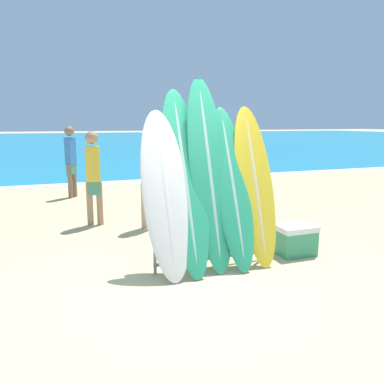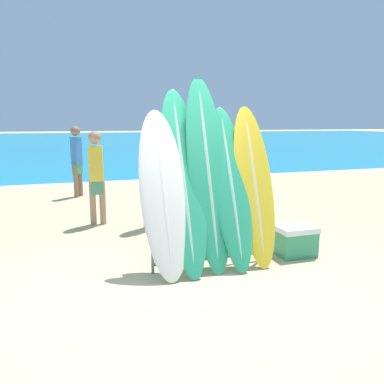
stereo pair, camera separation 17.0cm
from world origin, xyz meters
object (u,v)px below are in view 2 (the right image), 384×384
object	(u,v)px
surfboard_slot_0	(163,193)
person_near_water	(151,177)
person_far_left	(96,174)
surfboard_rack	(210,233)
cooler_box	(295,241)
person_far_right	(222,169)
surfboard_slot_1	(183,180)
surfboard_slot_3	(231,187)
surfboard_slot_2	(208,172)
surfboard_slot_4	(254,185)
person_mid_beach	(77,159)

from	to	relation	value
surfboard_slot_0	person_near_water	xyz separation A→B (m)	(0.26, 2.07, -0.10)
surfboard_slot_0	person_far_left	distance (m)	2.70
surfboard_rack	cooler_box	bearing A→B (deg)	1.55
person_far_left	person_far_right	size ratio (longest dim) A/B	1.12
surfboard_slot_1	surfboard_slot_3	size ratio (longest dim) A/B	1.11
surfboard_slot_1	surfboard_slot_3	xyz separation A→B (m)	(0.64, -0.07, -0.12)
surfboard_slot_2	person_far_right	world-z (taller)	surfboard_slot_2
surfboard_slot_2	person_far_left	bearing A→B (deg)	116.77
person_far_left	cooler_box	size ratio (longest dim) A/B	3.19
person_far_left	surfboard_slot_3	bearing A→B (deg)	-52.20
surfboard_rack	surfboard_slot_3	size ratio (longest dim) A/B	0.75
surfboard_slot_4	surfboard_slot_1	bearing A→B (deg)	175.97
surfboard_slot_3	surfboard_slot_4	xyz separation A→B (m)	(0.35, -0.00, 0.00)
surfboard_rack	cooler_box	size ratio (longest dim) A/B	2.92
cooler_box	surfboard_slot_4	bearing A→B (deg)	178.63
surfboard_slot_0	person_mid_beach	xyz separation A→B (m)	(-0.95, 5.55, -0.05)
surfboard_slot_1	person_far_left	size ratio (longest dim) A/B	1.35
surfboard_rack	surfboard_slot_4	bearing A→B (deg)	4.62
surfboard_slot_3	cooler_box	xyz separation A→B (m)	(1.03, -0.02, -0.85)
surfboard_slot_0	person_mid_beach	distance (m)	5.63
person_near_water	person_mid_beach	distance (m)	3.68
surfboard_slot_3	person_near_water	xyz separation A→B (m)	(-0.67, 2.07, -0.12)
surfboard_rack	person_far_right	xyz separation A→B (m)	(1.58, 3.44, 0.40)
surfboard_slot_2	person_far_left	distance (m)	2.86
surfboard_rack	person_mid_beach	world-z (taller)	person_mid_beach
person_near_water	person_far_right	distance (m)	2.35
surfboard_slot_3	cooler_box	world-z (taller)	surfboard_slot_3
person_near_water	person_mid_beach	bearing A→B (deg)	-56.32
surfboard_slot_4	cooler_box	xyz separation A→B (m)	(0.69, -0.02, -0.85)
surfboard_slot_3	person_far_left	xyz separation A→B (m)	(-1.58, 2.61, -0.11)
person_far_right	surfboard_slot_1	bearing A→B (deg)	29.78
surfboard_slot_3	person_mid_beach	xyz separation A→B (m)	(-1.88, 5.54, -0.08)
person_far_right	cooler_box	distance (m)	3.47
surfboard_rack	surfboard_slot_3	world-z (taller)	surfboard_slot_3
surfboard_slot_4	person_far_right	distance (m)	3.52
surfboard_rack	person_near_water	world-z (taller)	person_near_water
surfboard_slot_4	person_far_right	xyz separation A→B (m)	(0.93, 3.38, -0.21)
surfboard_slot_1	cooler_box	size ratio (longest dim) A/B	4.30
person_far_right	surfboard_slot_4	bearing A→B (deg)	44.50
surfboard_slot_2	person_near_water	bearing A→B (deg)	100.38
surfboard_rack	surfboard_slot_1	xyz separation A→B (m)	(-0.34, 0.12, 0.72)
person_mid_beach	surfboard_slot_2	bearing A→B (deg)	-128.68
person_far_right	cooler_box	xyz separation A→B (m)	(-0.25, -3.40, -0.64)
person_near_water	person_mid_beach	world-z (taller)	person_mid_beach
person_near_water	person_mid_beach	xyz separation A→B (m)	(-1.21, 3.47, 0.05)
surfboard_slot_1	person_mid_beach	world-z (taller)	surfboard_slot_1
person_far_left	surfboard_slot_1	bearing A→B (deg)	-63.16
surfboard_slot_4	surfboard_slot_3	bearing A→B (deg)	179.61
surfboard_rack	person_far_left	xyz separation A→B (m)	(-1.28, 2.66, 0.50)
person_mid_beach	surfboard_slot_3	bearing A→B (deg)	-126.03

